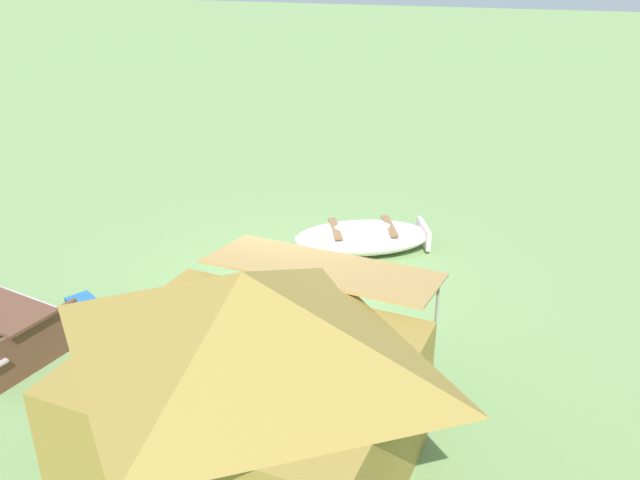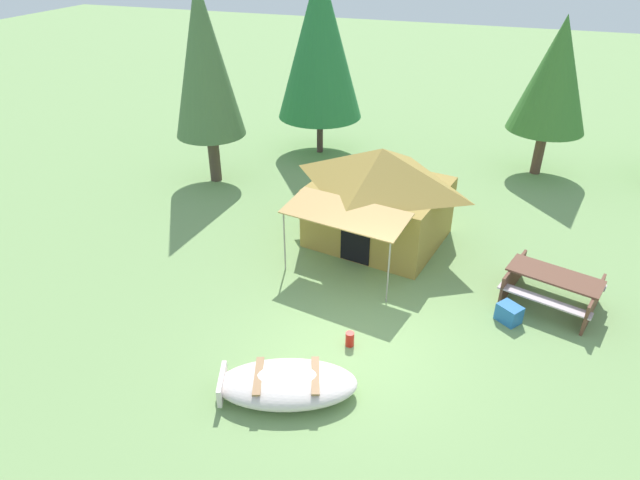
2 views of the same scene
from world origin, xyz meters
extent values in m
plane|color=#789D5C|center=(0.00, 0.00, 0.00)|extent=(80.00, 80.00, 0.00)
ellipsoid|color=silver|center=(-0.76, -1.73, 0.24)|extent=(2.72, 1.97, 0.48)
ellipsoid|color=#4F4947|center=(-0.76, -1.73, 0.28)|extent=(2.49, 1.76, 0.17)
cube|color=olive|center=(-0.30, -1.56, 0.44)|extent=(0.44, 0.90, 0.04)
cube|color=olive|center=(-1.22, -1.90, 0.44)|extent=(0.44, 0.90, 0.04)
cube|color=silver|center=(-1.82, -2.12, 0.26)|extent=(0.34, 0.75, 0.36)
cube|color=olive|center=(-0.61, 4.10, 0.79)|extent=(3.54, 3.18, 1.58)
pyramid|color=olive|center=(-0.61, 4.10, 2.04)|extent=(3.83, 3.43, 0.92)
cube|color=black|center=(-0.85, 2.78, 0.66)|extent=(0.75, 0.16, 1.26)
cube|color=tan|center=(-0.95, 2.21, 1.63)|extent=(2.97, 1.65, 0.18)
cylinder|color=gray|center=(0.25, 1.49, 0.75)|extent=(0.04, 0.04, 1.50)
cylinder|color=gray|center=(-2.33, 1.96, 0.75)|extent=(0.04, 0.04, 1.50)
cube|color=brown|center=(3.61, 2.61, 0.73)|extent=(2.03, 1.27, 0.04)
cube|color=#C4AEB3|center=(3.78, 3.19, 0.44)|extent=(1.89, 0.79, 0.04)
cube|color=#C4AEB3|center=(3.43, 2.03, 0.44)|extent=(1.89, 0.79, 0.04)
cube|color=brown|center=(4.42, 2.37, 0.35)|extent=(0.48, 1.42, 0.71)
cube|color=brown|center=(2.79, 2.85, 0.35)|extent=(0.48, 1.42, 0.71)
cube|color=#2668AE|center=(2.80, 1.68, 0.20)|extent=(0.58, 0.56, 0.39)
cylinder|color=red|center=(-0.10, -0.13, 0.15)|extent=(0.23, 0.23, 0.30)
cylinder|color=#4A3332|center=(-4.11, 9.53, 0.66)|extent=(0.22, 0.22, 1.32)
cone|color=#277339|center=(-4.11, 9.53, 3.79)|extent=(2.88, 2.88, 4.94)
cylinder|color=#4A3C30|center=(-6.44, 6.08, 0.77)|extent=(0.36, 0.36, 1.54)
cone|color=#4A6D40|center=(-6.44, 6.08, 3.79)|extent=(2.11, 2.11, 4.51)
cylinder|color=brown|center=(3.25, 10.08, 0.74)|extent=(0.32, 0.32, 1.49)
cone|color=#3E7630|center=(3.25, 10.08, 3.21)|extent=(2.38, 2.38, 3.44)
camera|label=1|loc=(-2.61, 9.44, 5.47)|focal=38.80mm
camera|label=2|loc=(2.08, -8.08, 7.21)|focal=30.62mm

